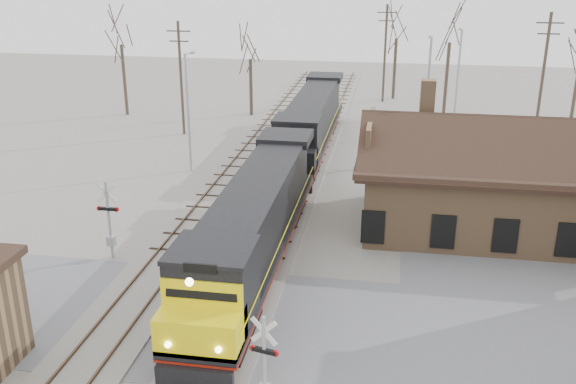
# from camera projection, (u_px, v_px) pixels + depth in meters

# --- Properties ---
(ground) EXTENTS (140.00, 140.00, 0.00)m
(ground) POSITION_uv_depth(u_px,v_px,m) (229.00, 322.00, 26.60)
(ground) COLOR #9C978D
(ground) RESTS_ON ground
(road) EXTENTS (60.00, 9.00, 0.03)m
(road) POSITION_uv_depth(u_px,v_px,m) (229.00, 322.00, 26.59)
(road) COLOR slate
(road) RESTS_ON ground
(track_main) EXTENTS (3.40, 90.00, 0.24)m
(track_main) POSITION_uv_depth(u_px,v_px,m) (289.00, 195.00, 40.44)
(track_main) COLOR #9C978D
(track_main) RESTS_ON ground
(track_siding) EXTENTS (3.40, 90.00, 0.24)m
(track_siding) POSITION_uv_depth(u_px,v_px,m) (220.00, 191.00, 41.15)
(track_siding) COLOR #9C978D
(track_siding) RESTS_ON ground
(depot) EXTENTS (15.20, 9.31, 7.90)m
(depot) POSITION_uv_depth(u_px,v_px,m) (497.00, 187.00, 34.97)
(depot) COLOR #8D6A49
(depot) RESTS_ON ground
(locomotive_lead) EXTENTS (2.98, 19.94, 4.43)m
(locomotive_lead) POSITION_uv_depth(u_px,v_px,m) (253.00, 227.00, 30.07)
(locomotive_lead) COLOR black
(locomotive_lead) RESTS_ON ground
(locomotive_trailing) EXTENTS (2.98, 19.94, 4.19)m
(locomotive_trailing) POSITION_uv_depth(u_px,v_px,m) (311.00, 123.00, 48.75)
(locomotive_trailing) COLOR black
(locomotive_trailing) RESTS_ON ground
(crossbuck_near) EXTENTS (1.02, 0.32, 3.61)m
(crossbuck_near) POSITION_uv_depth(u_px,v_px,m) (264.00, 367.00, 20.86)
(crossbuck_near) COLOR #A5A8AD
(crossbuck_near) RESTS_ON ground
(crossbuck_far) EXTENTS (1.16, 0.31, 4.07)m
(crossbuck_far) POSITION_uv_depth(u_px,v_px,m) (109.00, 223.00, 31.62)
(crossbuck_far) COLOR #A5A8AD
(crossbuck_far) RESTS_ON ground
(streetlight_a) EXTENTS (0.25, 2.04, 8.20)m
(streetlight_a) POSITION_uv_depth(u_px,v_px,m) (188.00, 106.00, 43.79)
(streetlight_a) COLOR #A5A8AD
(streetlight_a) RESTS_ON ground
(streetlight_b) EXTENTS (0.25, 2.04, 8.99)m
(streetlight_b) POSITION_uv_depth(u_px,v_px,m) (427.00, 93.00, 45.89)
(streetlight_b) COLOR #A5A8AD
(streetlight_b) RESTS_ON ground
(streetlight_c) EXTENTS (0.25, 2.04, 8.57)m
(streetlight_c) POSITION_uv_depth(u_px,v_px,m) (458.00, 74.00, 54.43)
(streetlight_c) COLOR #A5A8AD
(streetlight_c) RESTS_ON ground
(utility_pole_a) EXTENTS (2.00, 0.24, 9.36)m
(utility_pole_a) POSITION_uv_depth(u_px,v_px,m) (181.00, 76.00, 52.89)
(utility_pole_a) COLOR #382D23
(utility_pole_a) RESTS_ON ground
(utility_pole_b) EXTENTS (2.00, 0.24, 9.77)m
(utility_pole_b) POSITION_uv_depth(u_px,v_px,m) (385.00, 52.00, 64.88)
(utility_pole_b) COLOR #382D23
(utility_pole_b) RESTS_ON ground
(utility_pole_c) EXTENTS (2.00, 0.24, 10.37)m
(utility_pole_c) POSITION_uv_depth(u_px,v_px,m) (542.00, 79.00, 49.16)
(utility_pole_c) COLOR #382D23
(utility_pole_c) RESTS_ON ground
(tree_a) EXTENTS (4.38, 4.38, 10.72)m
(tree_a) POSITION_uv_depth(u_px,v_px,m) (120.00, 33.00, 58.65)
(tree_a) COLOR #382D23
(tree_a) RESTS_ON ground
(tree_b) EXTENTS (3.51, 3.51, 8.61)m
(tree_b) POSITION_uv_depth(u_px,v_px,m) (250.00, 50.00, 58.97)
(tree_b) COLOR #382D23
(tree_b) RESTS_ON ground
(tree_c) EXTENTS (4.16, 4.16, 10.19)m
(tree_c) POSITION_uv_depth(u_px,v_px,m) (397.00, 28.00, 65.57)
(tree_c) COLOR #382D23
(tree_c) RESTS_ON ground
(tree_d) EXTENTS (4.47, 4.47, 10.95)m
(tree_d) POSITION_uv_depth(u_px,v_px,m) (451.00, 30.00, 59.00)
(tree_d) COLOR #382D23
(tree_d) RESTS_ON ground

